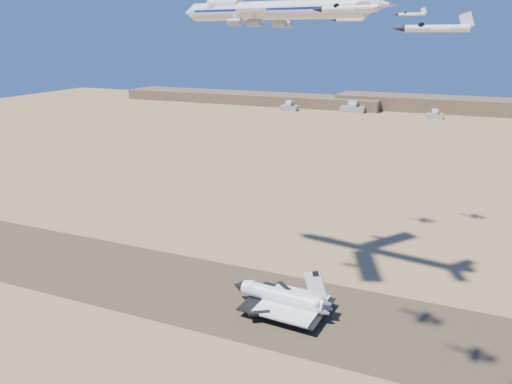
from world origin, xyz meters
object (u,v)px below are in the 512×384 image
at_px(chase_jet_e, 349,20).
at_px(shuttle, 282,298).
at_px(carrier_747, 267,10).
at_px(crew_c, 302,326).
at_px(chase_jet_c, 435,28).
at_px(crew_a, 298,326).
at_px(chase_jet_f, 411,14).
at_px(crew_b, 301,323).
at_px(chase_jet_b, 348,9).

bearing_deg(chase_jet_e, shuttle, -90.81).
relative_size(carrier_747, crew_c, 47.00).
bearing_deg(chase_jet_e, crew_c, -83.96).
distance_m(shuttle, carrier_747, 102.33).
height_order(crew_c, chase_jet_c, chase_jet_c).
height_order(shuttle, chase_jet_e, chase_jet_e).
xyz_separation_m(carrier_747, chase_jet_e, (18.02, 50.58, -2.00)).
height_order(crew_a, chase_jet_f, chase_jet_f).
xyz_separation_m(carrier_747, chase_jet_f, (41.80, 66.91, 0.48)).
bearing_deg(chase_jet_e, chase_jet_c, -70.35).
bearing_deg(shuttle, chase_jet_c, -42.15).
bearing_deg(carrier_747, chase_jet_f, 66.40).
distance_m(crew_c, chase_jet_c, 108.23).
xyz_separation_m(crew_c, chase_jet_f, (14.62, 101.45, 101.84)).
bearing_deg(crew_b, chase_jet_e, -35.35).
distance_m(shuttle, chase_jet_b, 105.27).
xyz_separation_m(shuttle, crew_b, (9.37, -6.48, -4.02)).
distance_m(crew_a, crew_b, 1.94).
height_order(crew_b, chase_jet_c, chase_jet_c).
height_order(shuttle, chase_jet_c, chase_jet_c).
bearing_deg(shuttle, carrier_747, 126.55).
bearing_deg(chase_jet_b, chase_jet_f, 101.41).
relative_size(chase_jet_c, chase_jet_e, 0.94).
distance_m(crew_a, crew_c, 1.14).
bearing_deg(crew_c, crew_a, 68.88).
relative_size(chase_jet_b, chase_jet_e, 1.03).
bearing_deg(chase_jet_c, crew_c, 133.20).
distance_m(crew_b, chase_jet_f, 143.58).
xyz_separation_m(crew_a, chase_jet_e, (-8.16, 85.67, 99.39)).
height_order(crew_a, crew_c, crew_c).
relative_size(crew_b, chase_jet_c, 0.13).
xyz_separation_m(shuttle, chase_jet_e, (0.95, 77.27, 95.31)).
relative_size(chase_jet_b, chase_jet_c, 1.10).
bearing_deg(chase_jet_e, crew_b, -84.37).
xyz_separation_m(crew_a, chase_jet_c, (36.68, -39.18, 94.16)).
bearing_deg(carrier_747, crew_c, -43.40).
bearing_deg(crew_b, chase_jet_f, -49.82).
distance_m(crew_b, crew_c, 1.56).
bearing_deg(chase_jet_f, shuttle, -98.02).
relative_size(chase_jet_b, chase_jet_f, 1.07).
relative_size(shuttle, carrier_747, 0.46).
xyz_separation_m(crew_a, chase_jet_f, (15.62, 102.00, 101.86)).
distance_m(chase_jet_b, chase_jet_f, 131.83).
bearing_deg(chase_jet_f, crew_a, -91.93).
relative_size(shuttle, crew_a, 22.19).
distance_m(crew_c, chase_jet_f, 144.49).
relative_size(crew_c, chase_jet_f, 0.12).
bearing_deg(shuttle, chase_jet_f, 79.15).
distance_m(chase_jet_c, chase_jet_e, 132.77).
distance_m(crew_c, chase_jet_e, 131.17).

